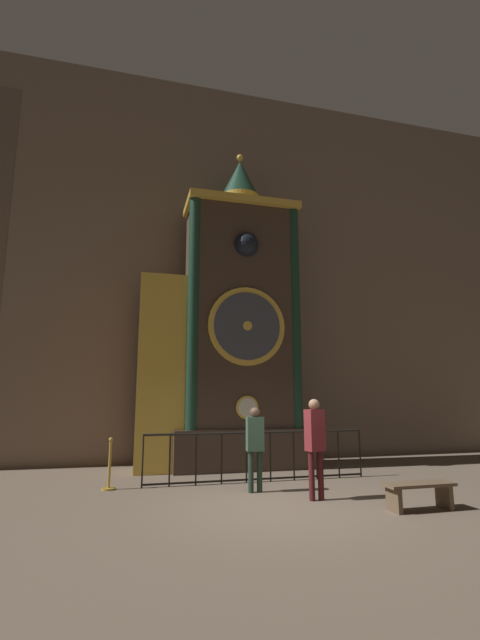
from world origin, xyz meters
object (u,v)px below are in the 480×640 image
(visitor_far, at_px, (315,438))
(stanchion_post, at_px, (109,472))
(clock_tower, at_px, (228,330))
(visitor_near, at_px, (255,441))
(visitor_bench, at_px, (419,491))

(visitor_far, distance_m, stanchion_post, 4.26)
(clock_tower, height_order, stanchion_post, clock_tower)
(visitor_near, height_order, visitor_bench, visitor_near)
(clock_tower, height_order, visitor_near, clock_tower)
(visitor_near, relative_size, visitor_bench, 1.35)
(visitor_bench, bearing_deg, visitor_near, 139.12)
(visitor_far, height_order, stanchion_post, visitor_far)
(clock_tower, xyz_separation_m, stanchion_post, (-2.93, -1.97, -3.36))
(clock_tower, distance_m, visitor_near, 4.00)
(stanchion_post, relative_size, visitor_bench, 0.85)
(visitor_far, xyz_separation_m, stanchion_post, (-3.73, 1.91, -0.77))
(visitor_bench, bearing_deg, stanchion_post, 149.88)
(clock_tower, bearing_deg, visitor_near, -91.92)
(visitor_far, bearing_deg, stanchion_post, 138.11)
(clock_tower, bearing_deg, stanchion_post, -146.15)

